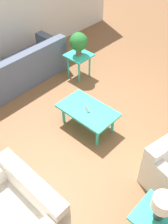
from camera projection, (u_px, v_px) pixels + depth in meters
name	position (u px, v px, depth m)	size (l,w,h in m)	color
ground_plane	(103.00, 126.00, 4.81)	(14.00, 14.00, 0.00)	brown
sofa	(22.00, 69.00, 5.66)	(0.88, 2.06, 0.81)	#4C566B
loveseat	(16.00, 214.00, 3.26)	(1.18, 0.90, 0.76)	silver
coffee_table	(88.00, 111.00, 4.56)	(1.02, 0.62, 0.41)	#2DB79E
side_table_plant	(79.00, 58.00, 5.69)	(0.50, 0.50, 0.54)	#2DB79E
side_table_lamp	(156.00, 220.00, 3.04)	(0.50, 0.50, 0.54)	#2DB79E
potted_plant	(79.00, 42.00, 5.43)	(0.38, 0.38, 0.49)	brown
table_lamp	(162.00, 205.00, 2.81)	(0.24, 0.24, 0.39)	#333333
remote_control	(87.00, 109.00, 4.51)	(0.16, 0.12, 0.02)	#4C4C51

